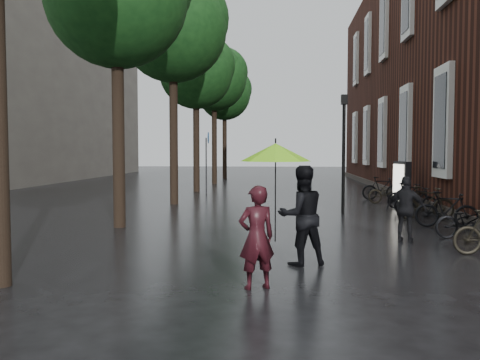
# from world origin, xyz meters

# --- Properties ---
(ground) EXTENTS (120.00, 120.00, 0.00)m
(ground) POSITION_xyz_m (0.00, 0.00, 0.00)
(ground) COLOR black
(street_trees) EXTENTS (4.33, 34.03, 8.91)m
(street_trees) POSITION_xyz_m (-3.99, 15.91, 6.34)
(street_trees) COLOR black
(street_trees) RESTS_ON ground
(person_burgundy) EXTENTS (0.67, 0.57, 1.56)m
(person_burgundy) POSITION_xyz_m (-0.08, 1.19, 0.78)
(person_burgundy) COLOR black
(person_burgundy) RESTS_ON ground
(person_black) EXTENTS (1.06, 0.94, 1.81)m
(person_black) POSITION_xyz_m (0.65, 2.82, 0.90)
(person_black) COLOR black
(person_black) RESTS_ON ground
(lime_umbrella) EXTENTS (1.15, 1.15, 1.70)m
(lime_umbrella) POSITION_xyz_m (0.19, 1.95, 2.05)
(lime_umbrella) COLOR black
(lime_umbrella) RESTS_ON ground
(pedestrian_walking) EXTENTS (0.95, 0.68, 1.50)m
(pedestrian_walking) POSITION_xyz_m (3.09, 5.33, 0.75)
(pedestrian_walking) COLOR black
(pedestrian_walking) RESTS_ON ground
(parked_bicycles) EXTENTS (1.99, 11.87, 1.01)m
(parked_bicycles) POSITION_xyz_m (4.59, 9.98, 0.46)
(parked_bicycles) COLOR black
(parked_bicycles) RESTS_ON ground
(ad_lightbox) EXTENTS (0.26, 1.11, 1.67)m
(ad_lightbox) POSITION_xyz_m (4.73, 13.03, 0.84)
(ad_lightbox) COLOR black
(ad_lightbox) RESTS_ON ground
(lamp_post) EXTENTS (0.20, 0.20, 3.89)m
(lamp_post) POSITION_xyz_m (2.28, 10.47, 2.36)
(lamp_post) COLOR black
(lamp_post) RESTS_ON ground
(cycle_sign) EXTENTS (0.16, 0.54, 2.96)m
(cycle_sign) POSITION_xyz_m (-3.33, 17.82, 1.96)
(cycle_sign) COLOR #262628
(cycle_sign) RESTS_ON ground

